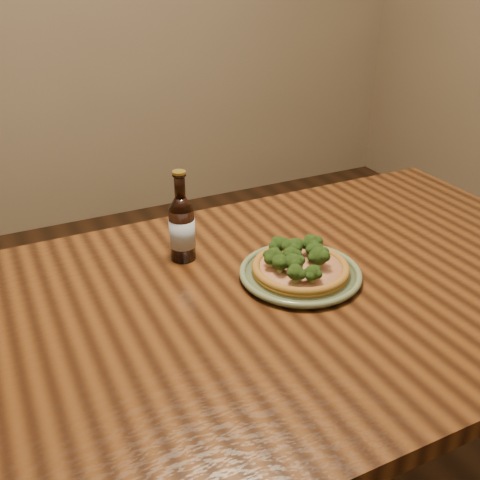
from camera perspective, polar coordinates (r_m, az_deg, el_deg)
name	(u,v)px	position (r m, az deg, el deg)	size (l,w,h in m)	color
table	(263,332)	(1.22, 2.34, -9.30)	(1.60, 0.90, 0.75)	#4C2810
plate	(300,274)	(1.23, 6.14, -3.41)	(0.27, 0.27, 0.02)	#5D6A49
pizza	(300,265)	(1.21, 6.09, -2.55)	(0.21, 0.21, 0.07)	olive
beer_bottle	(182,227)	(1.27, -5.92, 1.28)	(0.06, 0.06, 0.21)	black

